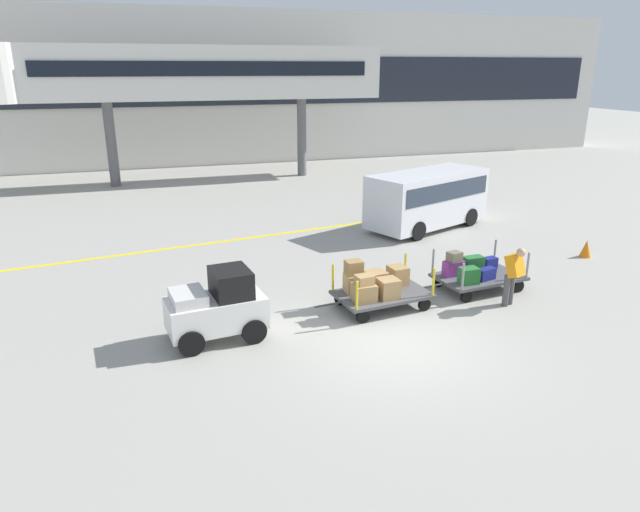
% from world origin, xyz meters
% --- Properties ---
extents(ground_plane, '(120.00, 120.00, 0.00)m').
position_xyz_m(ground_plane, '(0.00, 0.00, 0.00)').
color(ground_plane, '#9E9B91').
extents(apron_lead_line, '(20.08, 3.15, 0.01)m').
position_xyz_m(apron_lead_line, '(-2.86, 8.59, 0.00)').
color(apron_lead_line, yellow).
rests_on(apron_lead_line, ground_plane).
extents(terminal_building, '(54.61, 2.51, 9.01)m').
position_xyz_m(terminal_building, '(0.00, 25.98, 4.51)').
color(terminal_building, silver).
rests_on(terminal_building, ground_plane).
extents(jet_bridge, '(20.00, 3.00, 6.76)m').
position_xyz_m(jet_bridge, '(-2.91, 19.99, 5.41)').
color(jet_bridge, silver).
rests_on(jet_bridge, ground_plane).
extents(baggage_tug, '(2.21, 1.43, 1.58)m').
position_xyz_m(baggage_tug, '(-3.58, 1.32, 0.75)').
color(baggage_tug, white).
rests_on(baggage_tug, ground_plane).
extents(baggage_cart_lead, '(3.06, 1.64, 1.22)m').
position_xyz_m(baggage_cart_lead, '(0.42, 1.81, 0.57)').
color(baggage_cart_lead, '#4C4C4F').
rests_on(baggage_cart_lead, ground_plane).
extents(baggage_cart_middle, '(3.06, 1.64, 1.10)m').
position_xyz_m(baggage_cart_middle, '(3.40, 2.13, 0.49)').
color(baggage_cart_middle, '#4C4C4F').
rests_on(baggage_cart_middle, ground_plane).
extents(baggage_handler, '(0.53, 0.54, 1.56)m').
position_xyz_m(baggage_handler, '(3.70, 0.89, 0.87)').
color(baggage_handler, '#4C4C4C').
rests_on(baggage_handler, ground_plane).
extents(shuttle_van, '(5.16, 3.53, 2.10)m').
position_xyz_m(shuttle_van, '(5.15, 8.12, 1.23)').
color(shuttle_van, silver).
rests_on(shuttle_van, ground_plane).
extents(safety_cone_near, '(0.36, 0.36, 0.55)m').
position_xyz_m(safety_cone_near, '(8.35, 3.48, 0.28)').
color(safety_cone_near, orange).
rests_on(safety_cone_near, ground_plane).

